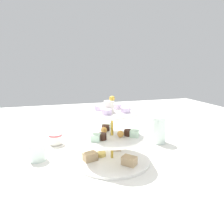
# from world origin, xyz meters

# --- Properties ---
(ground_plane) EXTENTS (2.40, 2.40, 0.00)m
(ground_plane) POSITION_xyz_m (0.00, 0.00, 0.00)
(ground_plane) COLOR silver
(tiered_serving_stand) EXTENTS (0.29, 0.29, 0.24)m
(tiered_serving_stand) POSITION_xyz_m (0.00, -0.00, 0.08)
(tiered_serving_stand) COLOR white
(tiered_serving_stand) RESTS_ON ground_plane
(water_glass_tall_right) EXTENTS (0.07, 0.07, 0.12)m
(water_glass_tall_right) POSITION_xyz_m (-0.26, -0.11, 0.06)
(water_glass_tall_right) COLOR silver
(water_glass_tall_right) RESTS_ON ground_plane
(water_glass_short_left) EXTENTS (0.06, 0.06, 0.07)m
(water_glass_short_left) POSITION_xyz_m (0.27, -0.08, 0.03)
(water_glass_short_left) COLOR silver
(water_glass_short_left) RESTS_ON ground_plane
(teacup_with_saucer) EXTENTS (0.09, 0.09, 0.05)m
(teacup_with_saucer) POSITION_xyz_m (0.20, -0.22, 0.02)
(teacup_with_saucer) COLOR white
(teacup_with_saucer) RESTS_ON ground_plane
(butter_knife_left) EXTENTS (0.14, 0.12, 0.00)m
(butter_knife_left) POSITION_xyz_m (-0.18, 0.27, 0.00)
(butter_knife_left) COLOR silver
(butter_knife_left) RESTS_ON ground_plane
(butter_knife_right) EXTENTS (0.17, 0.03, 0.00)m
(butter_knife_right) POSITION_xyz_m (-0.02, -0.33, 0.00)
(butter_knife_right) COLOR silver
(butter_knife_right) RESTS_ON ground_plane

